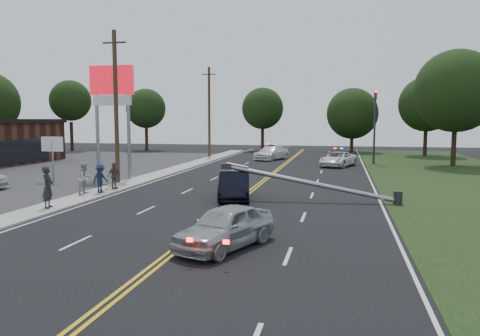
% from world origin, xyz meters
% --- Properties ---
extents(ground, '(120.00, 120.00, 0.00)m').
position_xyz_m(ground, '(0.00, 0.00, 0.00)').
color(ground, black).
rests_on(ground, ground).
extents(sidewalk, '(1.80, 70.00, 0.12)m').
position_xyz_m(sidewalk, '(-8.40, 10.00, 0.06)').
color(sidewalk, '#A7A096').
rests_on(sidewalk, ground).
extents(centerline_yellow, '(0.36, 80.00, 0.00)m').
position_xyz_m(centerline_yellow, '(0.00, 10.00, 0.01)').
color(centerline_yellow, gold).
rests_on(centerline_yellow, ground).
extents(pylon_sign, '(3.20, 0.35, 8.00)m').
position_xyz_m(pylon_sign, '(-10.50, 14.00, 6.00)').
color(pylon_sign, gray).
rests_on(pylon_sign, ground).
extents(small_sign, '(1.60, 0.14, 3.10)m').
position_xyz_m(small_sign, '(-14.00, 12.00, 2.33)').
color(small_sign, gray).
rests_on(small_sign, ground).
extents(traffic_signal, '(0.28, 0.41, 7.05)m').
position_xyz_m(traffic_signal, '(8.30, 30.00, 4.21)').
color(traffic_signal, '#2D2D30').
rests_on(traffic_signal, ground).
extents(fallen_streetlight, '(9.36, 0.44, 1.91)m').
position_xyz_m(fallen_streetlight, '(4.19, 8.00, 0.92)').
color(fallen_streetlight, '#2D2D30').
rests_on(fallen_streetlight, ground).
extents(utility_pole_mid, '(1.60, 0.28, 10.00)m').
position_xyz_m(utility_pole_mid, '(-9.20, 12.00, 5.08)').
color(utility_pole_mid, '#382619').
rests_on(utility_pole_mid, ground).
extents(utility_pole_far, '(1.60, 0.28, 10.00)m').
position_xyz_m(utility_pole_far, '(-9.20, 34.00, 5.08)').
color(utility_pole_far, '#382619').
rests_on(utility_pole_far, ground).
extents(tree_4, '(5.43, 5.43, 9.46)m').
position_xyz_m(tree_4, '(-30.41, 40.56, 6.73)').
color(tree_4, black).
rests_on(tree_4, ground).
extents(tree_5, '(5.38, 5.38, 8.42)m').
position_xyz_m(tree_5, '(-20.98, 43.76, 5.72)').
color(tree_5, black).
rests_on(tree_5, ground).
extents(tree_6, '(5.57, 5.57, 8.50)m').
position_xyz_m(tree_6, '(-5.21, 46.08, 5.70)').
color(tree_6, black).
rests_on(tree_6, ground).
extents(tree_7, '(6.62, 6.62, 8.32)m').
position_xyz_m(tree_7, '(6.55, 46.52, 5.00)').
color(tree_7, black).
rests_on(tree_7, ground).
extents(tree_8, '(6.38, 6.38, 9.21)m').
position_xyz_m(tree_8, '(14.82, 41.68, 6.01)').
color(tree_8, black).
rests_on(tree_8, ground).
extents(tree_9, '(7.42, 7.42, 10.51)m').
position_xyz_m(tree_9, '(15.23, 29.25, 6.79)').
color(tree_9, black).
rests_on(tree_9, ground).
extents(crashed_sedan, '(2.48, 4.76, 1.49)m').
position_xyz_m(crashed_sedan, '(-0.30, 7.81, 0.75)').
color(crashed_sedan, black).
rests_on(crashed_sedan, ground).
extents(waiting_sedan, '(3.14, 4.55, 1.44)m').
position_xyz_m(waiting_sedan, '(1.54, -1.49, 0.72)').
color(waiting_sedan, '#A3A6AB').
rests_on(waiting_sedan, ground).
extents(emergency_a, '(3.72, 5.24, 1.33)m').
position_xyz_m(emergency_a, '(4.99, 26.93, 0.66)').
color(emergency_a, white).
rests_on(emergency_a, ground).
extents(emergency_b, '(3.77, 5.59, 1.50)m').
position_xyz_m(emergency_b, '(-1.98, 32.65, 0.75)').
color(emergency_b, white).
rests_on(emergency_b, ground).
extents(bystander_a, '(0.63, 0.81, 1.99)m').
position_xyz_m(bystander_a, '(-8.21, 3.00, 1.11)').
color(bystander_a, '#23232A').
rests_on(bystander_a, sidewalk).
extents(bystander_b, '(0.81, 0.96, 1.77)m').
position_xyz_m(bystander_b, '(-8.74, 7.16, 1.01)').
color(bystander_b, '#A6A7AB').
rests_on(bystander_b, sidewalk).
extents(bystander_c, '(0.90, 1.19, 1.64)m').
position_xyz_m(bystander_c, '(-8.07, 7.66, 0.94)').
color(bystander_c, '#1A2642').
rests_on(bystander_c, sidewalk).
extents(bystander_d, '(0.65, 1.01, 1.59)m').
position_xyz_m(bystander_d, '(-8.04, 9.22, 0.92)').
color(bystander_d, '#5A4B48').
rests_on(bystander_d, sidewalk).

